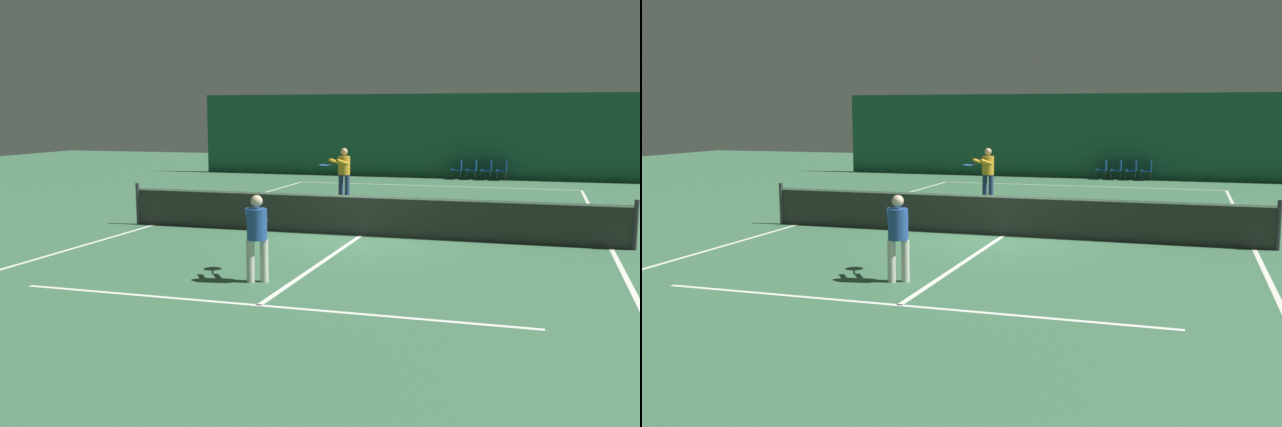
{
  "view_description": "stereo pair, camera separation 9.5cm",
  "coord_description": "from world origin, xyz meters",
  "views": [
    {
      "loc": [
        3.96,
        -16.1,
        2.89
      ],
      "look_at": [
        -0.23,
        -2.51,
        0.86
      ],
      "focal_mm": 40.0,
      "sensor_mm": 36.0,
      "label": 1
    },
    {
      "loc": [
        4.05,
        -16.07,
        2.89
      ],
      "look_at": [
        -0.23,
        -2.51,
        0.86
      ],
      "focal_mm": 40.0,
      "sensor_mm": 36.0,
      "label": 2
    }
  ],
  "objects": [
    {
      "name": "courtside_chair_0",
      "position": [
        0.62,
        14.99,
        0.49
      ],
      "size": [
        0.44,
        0.44,
        0.84
      ],
      "rotation": [
        0.0,
        0.0,
        -1.57
      ],
      "color": "#2D2D2D",
      "rests_on": "ground"
    },
    {
      "name": "ground_plane",
      "position": [
        0.0,
        0.0,
        0.0
      ],
      "size": [
        60.0,
        60.0,
        0.0
      ],
      "primitive_type": "plane",
      "color": "#3D704C"
    },
    {
      "name": "courtside_chair_2",
      "position": [
        1.87,
        14.99,
        0.49
      ],
      "size": [
        0.44,
        0.44,
        0.84
      ],
      "rotation": [
        0.0,
        0.0,
        -1.57
      ],
      "color": "#2D2D2D",
      "rests_on": "ground"
    },
    {
      "name": "court_line_service_far",
      "position": [
        0.0,
        6.4,
        0.0
      ],
      "size": [
        8.25,
        0.1,
        0.0
      ],
      "color": "white",
      "rests_on": "ground"
    },
    {
      "name": "court_line_sideline_right",
      "position": [
        5.5,
        0.0,
        0.0
      ],
      "size": [
        0.1,
        23.8,
        0.0
      ],
      "color": "white",
      "rests_on": "ground"
    },
    {
      "name": "court_line_service_near",
      "position": [
        0.0,
        -6.4,
        0.0
      ],
      "size": [
        8.25,
        0.1,
        0.0
      ],
      "color": "white",
      "rests_on": "ground"
    },
    {
      "name": "backdrop_curtain",
      "position": [
        0.0,
        15.54,
        1.85
      ],
      "size": [
        23.0,
        0.12,
        3.69
      ],
      "color": "#1E5B3D",
      "rests_on": "ground"
    },
    {
      "name": "court_line_centre",
      "position": [
        0.0,
        0.0,
        0.0
      ],
      "size": [
        0.1,
        12.8,
        0.0
      ],
      "color": "white",
      "rests_on": "ground"
    },
    {
      "name": "court_line_sideline_left",
      "position": [
        -5.5,
        0.0,
        0.0
      ],
      "size": [
        0.1,
        23.8,
        0.0
      ],
      "color": "white",
      "rests_on": "ground"
    },
    {
      "name": "courtside_chair_1",
      "position": [
        1.25,
        14.99,
        0.49
      ],
      "size": [
        0.44,
        0.44,
        0.84
      ],
      "rotation": [
        0.0,
        0.0,
        -1.57
      ],
      "color": "#2D2D2D",
      "rests_on": "ground"
    },
    {
      "name": "courtside_chair_3",
      "position": [
        2.5,
        14.99,
        0.49
      ],
      "size": [
        0.44,
        0.44,
        0.84
      ],
      "rotation": [
        0.0,
        0.0,
        -1.57
      ],
      "color": "#2D2D2D",
      "rests_on": "ground"
    },
    {
      "name": "court_line_baseline_far",
      "position": [
        0.0,
        11.9,
        0.0
      ],
      "size": [
        11.0,
        0.1,
        0.0
      ],
      "color": "white",
      "rests_on": "ground"
    },
    {
      "name": "player_far",
      "position": [
        -2.21,
        6.5,
        1.0
      ],
      "size": [
        0.9,
        1.4,
        1.72
      ],
      "rotation": [
        0.0,
        0.0,
        -2.0
      ],
      "color": "navy",
      "rests_on": "ground"
    },
    {
      "name": "player_near",
      "position": [
        -0.6,
        -4.97,
        0.88
      ],
      "size": [
        0.86,
        1.3,
        1.5
      ],
      "rotation": [
        0.0,
        0.0,
        2.02
      ],
      "color": "beige",
      "rests_on": "ground"
    },
    {
      "name": "tennis_net",
      "position": [
        0.0,
        0.0,
        0.51
      ],
      "size": [
        12.0,
        0.1,
        1.07
      ],
      "color": "#2D332D",
      "rests_on": "ground"
    }
  ]
}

